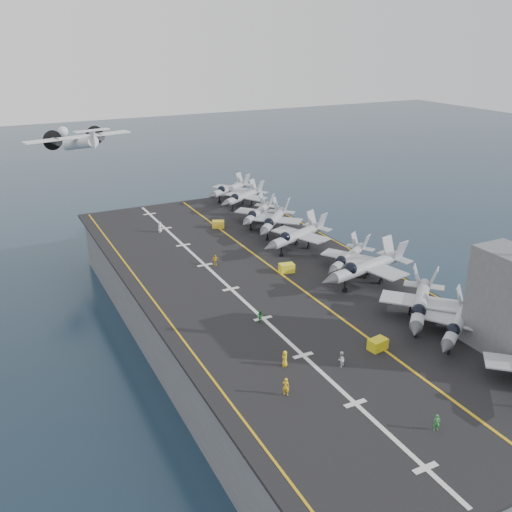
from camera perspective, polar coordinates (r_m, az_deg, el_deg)
name	(u,v)px	position (r m, az deg, el deg)	size (l,w,h in m)	color
ground	(268,343)	(88.58, 1.17, -8.70)	(500.00, 500.00, 0.00)	#142135
hull	(268,314)	(86.17, 1.19, -5.83)	(36.00, 90.00, 10.00)	#56595E
flight_deck	(268,283)	(83.90, 1.22, -2.68)	(38.00, 92.00, 0.40)	black
foul_line	(286,278)	(85.14, 3.01, -2.17)	(0.35, 90.00, 0.02)	gold
landing_centerline	(231,289)	(81.44, -2.53, -3.31)	(0.50, 90.00, 0.02)	silver
deck_edge_port	(156,304)	(78.09, -9.93, -4.78)	(0.25, 90.00, 0.02)	gold
deck_edge_stbd	(370,260)	(93.22, 11.35, -0.42)	(0.25, 90.00, 0.02)	gold
fighter_jet_1	(458,322)	(71.61, 19.57, -6.24)	(16.28, 15.00, 4.70)	#929BA2
fighter_jet_2	(421,302)	(74.44, 16.14, -4.48)	(17.94, 17.80, 5.27)	#979DA5
fighter_jet_3	(367,266)	(83.53, 11.08, -0.96)	(18.10, 13.92, 5.63)	#9CA2AA
fighter_jet_4	(348,257)	(87.89, 9.22, -0.07)	(15.64, 14.31, 4.52)	gray
fighter_jet_5	(297,235)	(95.40, 4.16, 2.16)	(17.88, 15.14, 5.27)	gray
fighter_jet_6	(274,219)	(103.21, 1.77, 3.67)	(17.21, 17.41, 5.10)	#969CA4
fighter_jet_7	(258,212)	(108.06, 0.18, 4.40)	(16.07, 15.83, 4.70)	#939BA1
fighter_jet_8	(243,196)	(119.05, -1.27, 6.03)	(16.31, 14.56, 4.73)	gray
tow_cart_a	(378,344)	(67.90, 12.08, -8.62)	(2.37, 1.75, 1.30)	gold
tow_cart_b	(287,268)	(86.88, 3.08, -1.20)	(2.43, 1.78, 1.34)	yellow
tow_cart_c	(218,224)	(106.77, -3.79, 3.19)	(2.61, 2.20, 1.33)	gold
crew_0	(285,358)	(63.33, 2.90, -10.20)	(1.11, 1.32, 1.87)	yellow
crew_1	(286,386)	(58.82, 3.01, -12.90)	(1.39, 1.41, 1.98)	yellow
crew_2	(260,317)	(72.03, 0.41, -6.08)	(1.06, 1.18, 1.65)	green
crew_4	(215,260)	(89.37, -4.11, -0.41)	(1.07, 0.72, 1.76)	yellow
crew_5	(160,227)	(105.46, -9.59, 2.88)	(1.14, 1.39, 1.99)	white
crew_6	(437,423)	(56.87, 17.63, -15.60)	(1.18, 0.99, 1.67)	#2D8739
crew_7	(341,359)	(63.86, 8.50, -10.16)	(1.26, 1.00, 1.85)	silver
transport_plane	(79,143)	(133.65, -17.24, 10.71)	(26.97, 21.28, 5.65)	white
fighter_jet_9	(230,188)	(125.08, -2.62, 6.78)	(16.31, 14.56, 4.73)	gray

